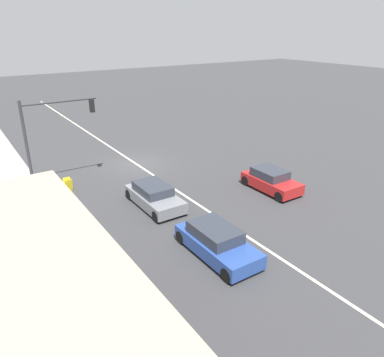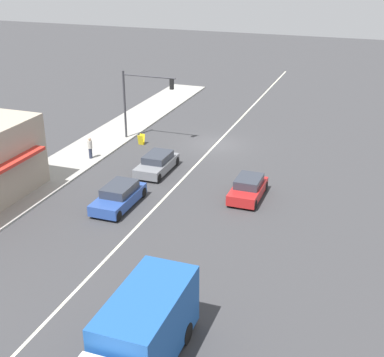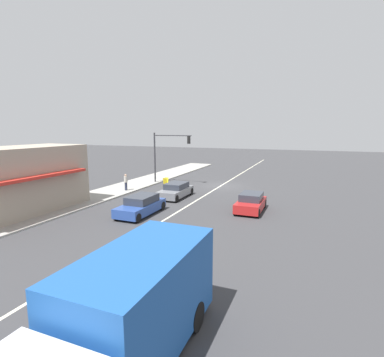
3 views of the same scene
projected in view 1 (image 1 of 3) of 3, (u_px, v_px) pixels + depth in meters
ground_plane at (343, 299)px, 14.25m from camera, size 160.00×160.00×0.00m
lane_marking_center at (136, 164)px, 28.13m from camera, size 0.16×60.00×0.01m
building_corner_store at (38, 345)px, 9.07m from camera, size 4.89×10.80×4.75m
traffic_signal_main at (49, 128)px, 22.62m from camera, size 4.59×0.34×5.60m
pedestrian at (50, 213)px, 18.70m from camera, size 0.34×0.34×1.63m
warning_aframe_sign at (68, 185)px, 23.41m from camera, size 0.45×0.53×0.84m
suv_grey at (154, 196)px, 21.38m from camera, size 1.87×4.19×1.31m
coupe_blue at (217, 242)px, 16.79m from camera, size 1.89×4.35×1.38m
hatchback_red at (271, 180)px, 23.48m from camera, size 1.82×3.81×1.36m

